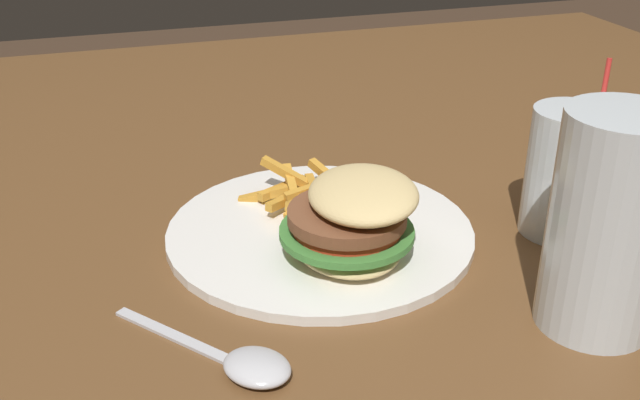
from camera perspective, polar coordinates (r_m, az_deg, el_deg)
dining_table at (r=0.94m, az=9.19°, el=-4.02°), size 1.46×1.40×0.75m
meal_plate_near at (r=0.73m, az=1.08°, el=-1.87°), size 0.31×0.31×0.09m
beer_glass at (r=0.64m, az=21.05°, el=-2.14°), size 0.09×0.09×0.19m
juice_glass at (r=0.79m, az=18.16°, el=1.58°), size 0.08×0.08×0.18m
spoon at (r=0.59m, az=-5.42°, el=-12.34°), size 0.16×0.13×0.02m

